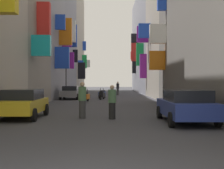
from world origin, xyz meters
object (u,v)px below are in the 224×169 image
(pedestrian_crossing, at_px, (112,102))
(pedestrian_near_right, at_px, (82,100))
(pedestrian_near_left, at_px, (118,88))
(parked_car_grey, at_px, (70,92))
(scooter_black, at_px, (102,95))
(parked_car_yellow, at_px, (23,103))
(parked_car_blue, at_px, (186,105))
(scooter_blue, at_px, (102,94))
(scooter_orange, at_px, (86,97))
(traffic_light_near_corner, at_px, (66,71))

(pedestrian_crossing, height_order, pedestrian_near_right, pedestrian_near_right)
(pedestrian_near_left, height_order, pedestrian_near_right, pedestrian_near_left)
(parked_car_grey, xyz_separation_m, scooter_black, (3.24, -0.86, -0.25))
(pedestrian_near_right, bearing_deg, pedestrian_crossing, -14.02)
(parked_car_yellow, bearing_deg, pedestrian_crossing, -5.83)
(parked_car_blue, relative_size, scooter_black, 2.46)
(scooter_blue, height_order, scooter_orange, same)
(scooter_blue, relative_size, pedestrian_near_left, 0.96)
(parked_car_grey, height_order, scooter_black, parked_car_grey)
(scooter_blue, height_order, pedestrian_crossing, pedestrian_crossing)
(parked_car_blue, distance_m, scooter_orange, 15.04)
(scooter_orange, bearing_deg, pedestrian_crossing, -80.15)
(scooter_blue, distance_m, scooter_orange, 5.83)
(parked_car_yellow, distance_m, scooter_black, 16.08)
(parked_car_blue, bearing_deg, scooter_black, 103.18)
(pedestrian_near_right, bearing_deg, parked_car_blue, -19.34)
(parked_car_blue, xyz_separation_m, scooter_blue, (-4.13, 19.72, -0.29))
(parked_car_grey, xyz_separation_m, parked_car_blue, (7.32, -18.26, 0.04))
(pedestrian_crossing, bearing_deg, scooter_blue, 92.90)
(pedestrian_crossing, relative_size, pedestrian_near_right, 0.91)
(parked_car_grey, height_order, scooter_blue, parked_car_grey)
(scooter_orange, distance_m, pedestrian_near_left, 13.63)
(scooter_orange, xyz_separation_m, pedestrian_near_right, (0.77, -12.40, 0.42))
(traffic_light_near_corner, bearing_deg, pedestrian_crossing, -76.03)
(scooter_blue, distance_m, scooter_black, 2.32)
(parked_car_grey, xyz_separation_m, pedestrian_crossing, (4.13, -17.00, 0.09))
(parked_car_blue, relative_size, pedestrian_crossing, 2.78)
(parked_car_blue, bearing_deg, parked_car_grey, 111.84)
(parked_car_yellow, bearing_deg, scooter_orange, 80.08)
(scooter_orange, bearing_deg, parked_car_yellow, -99.92)
(parked_car_yellow, height_order, scooter_blue, parked_car_yellow)
(scooter_black, relative_size, traffic_light_near_corner, 0.41)
(parked_car_yellow, relative_size, scooter_blue, 2.31)
(pedestrian_near_left, relative_size, pedestrian_near_right, 1.01)
(scooter_orange, relative_size, traffic_light_near_corner, 0.40)
(pedestrian_crossing, xyz_separation_m, traffic_light_near_corner, (-5.03, 20.22, 2.19))
(scooter_black, bearing_deg, scooter_blue, 91.24)
(parked_car_yellow, xyz_separation_m, scooter_black, (3.49, 15.69, -0.28))
(parked_car_yellow, bearing_deg, parked_car_blue, -12.76)
(parked_car_grey, bearing_deg, scooter_blue, 24.51)
(parked_car_blue, xyz_separation_m, scooter_black, (-4.08, 17.40, -0.29))
(scooter_black, xyz_separation_m, pedestrian_near_right, (-0.56, -15.78, 0.42))
(parked_car_grey, bearing_deg, scooter_orange, -65.70)
(scooter_blue, xyz_separation_m, pedestrian_crossing, (0.93, -18.45, 0.34))
(pedestrian_crossing, relative_size, pedestrian_near_left, 0.90)
(scooter_orange, bearing_deg, scooter_black, 68.44)
(pedestrian_near_left, bearing_deg, scooter_blue, -103.80)
(parked_car_yellow, xyz_separation_m, pedestrian_crossing, (4.37, -0.45, 0.06))
(scooter_orange, height_order, pedestrian_near_left, pedestrian_near_left)
(parked_car_grey, xyz_separation_m, pedestrian_near_right, (2.68, -16.64, 0.17))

